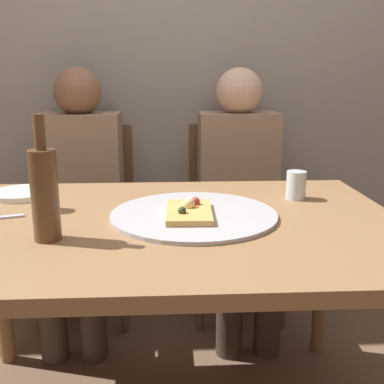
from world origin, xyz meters
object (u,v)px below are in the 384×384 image
object	(u,v)px
wine_bottle	(45,193)
tumbler_near	(43,196)
pizza_slice_last	(189,211)
pizza_tray	(194,215)
chair_left	(87,207)
guest_in_beanie	(240,187)
guest_in_sweater	(80,189)
chair_right	(235,205)
plate_stack	(21,194)
tumbler_far	(296,185)
dining_table	(162,244)

from	to	relation	value
wine_bottle	tumbler_near	size ratio (longest dim) A/B	3.46
pizza_slice_last	tumbler_near	distance (m)	0.46
pizza_tray	chair_left	size ratio (longest dim) A/B	0.55
guest_in_beanie	chair_left	bearing A→B (deg)	-11.89
pizza_tray	guest_in_sweater	distance (m)	0.85
pizza_tray	guest_in_beanie	bearing A→B (deg)	70.37
tumbler_near	guest_in_beanie	world-z (taller)	guest_in_beanie
chair_right	guest_in_beanie	size ratio (longest dim) A/B	0.77
plate_stack	guest_in_sweater	xyz separation A→B (m)	(0.12, 0.44, -0.10)
pizza_tray	wine_bottle	size ratio (longest dim) A/B	1.55
tumbler_far	plate_stack	size ratio (longest dim) A/B	0.47
pizza_tray	plate_stack	distance (m)	0.64
chair_right	tumbler_near	bearing A→B (deg)	46.74
dining_table	chair_left	xyz separation A→B (m)	(-0.37, 0.88, -0.14)
wine_bottle	plate_stack	world-z (taller)	wine_bottle
plate_stack	chair_left	distance (m)	0.64
plate_stack	guest_in_beanie	world-z (taller)	guest_in_beanie
tumbler_near	chair_left	world-z (taller)	chair_left
pizza_tray	pizza_slice_last	world-z (taller)	pizza_slice_last
pizza_slice_last	guest_in_beanie	xyz separation A→B (m)	(0.27, 0.72, -0.11)
dining_table	tumbler_far	bearing A→B (deg)	24.58
tumbler_near	guest_in_beanie	size ratio (longest dim) A/B	0.08
tumbler_far	plate_stack	world-z (taller)	tumbler_far
pizza_tray	chair_left	bearing A→B (deg)	118.74
plate_stack	guest_in_sweater	world-z (taller)	guest_in_sweater
tumbler_near	plate_stack	xyz separation A→B (m)	(-0.12, 0.17, -0.04)
wine_bottle	chair_right	bearing A→B (deg)	58.30
pizza_slice_last	guest_in_beanie	size ratio (longest dim) A/B	0.19
tumbler_near	guest_in_sweater	world-z (taller)	guest_in_sweater
tumbler_far	pizza_tray	bearing A→B (deg)	-152.88
guest_in_beanie	plate_stack	bearing A→B (deg)	27.55
pizza_tray	tumbler_near	xyz separation A→B (m)	(-0.46, 0.09, 0.04)
pizza_tray	chair_right	distance (m)	0.92
wine_bottle	guest_in_sweater	distance (m)	0.91
dining_table	tumbler_far	size ratio (longest dim) A/B	14.76
pizza_tray	plate_stack	size ratio (longest dim) A/B	2.44
pizza_tray	chair_right	xyz separation A→B (m)	(0.25, 0.85, -0.22)
plate_stack	tumbler_near	bearing A→B (deg)	-54.95
pizza_tray	pizza_slice_last	xyz separation A→B (m)	(-0.02, -0.02, 0.02)
tumbler_near	guest_in_sweater	size ratio (longest dim) A/B	0.08
dining_table	pizza_slice_last	xyz separation A→B (m)	(0.08, 0.00, 0.10)
tumbler_near	guest_in_beanie	xyz separation A→B (m)	(0.72, 0.61, -0.13)
tumbler_far	guest_in_sweater	size ratio (longest dim) A/B	0.08
tumbler_far	guest_in_beanie	world-z (taller)	guest_in_beanie
chair_left	pizza_tray	bearing A→B (deg)	118.74
plate_stack	chair_left	bearing A→B (deg)	78.75
wine_bottle	chair_left	distance (m)	1.09
tumbler_far	pizza_slice_last	bearing A→B (deg)	-151.52
guest_in_beanie	dining_table	bearing A→B (deg)	64.57
plate_stack	chair_left	world-z (taller)	chair_left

